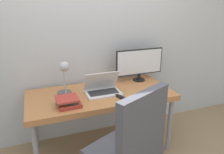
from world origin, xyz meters
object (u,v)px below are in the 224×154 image
(laptop, at_px, (103,89))
(office_chair, at_px, (131,144))
(monitor, at_px, (139,63))
(desk_lamp, at_px, (64,75))
(book_stack, at_px, (68,102))

(laptop, xyz_separation_m, office_chair, (-0.01, -0.76, -0.18))
(monitor, xyz_separation_m, office_chair, (-0.56, -0.98, -0.35))
(laptop, bearing_deg, office_chair, -90.89)
(desk_lamp, distance_m, office_chair, 0.95)
(laptop, relative_size, office_chair, 0.35)
(book_stack, bearing_deg, office_chair, -56.40)
(laptop, bearing_deg, desk_lamp, 176.44)
(desk_lamp, relative_size, book_stack, 1.66)
(monitor, height_order, office_chair, monitor)
(monitor, height_order, desk_lamp, monitor)
(laptop, relative_size, book_stack, 1.57)
(office_chair, bearing_deg, desk_lamp, 115.73)
(desk_lamp, relative_size, office_chair, 0.37)
(monitor, relative_size, book_stack, 2.55)
(book_stack, bearing_deg, monitor, 22.64)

